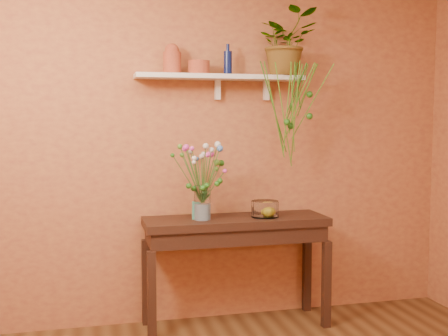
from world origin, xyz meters
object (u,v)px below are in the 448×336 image
blue_bottle (228,62)px  glass_vase (202,205)px  glass_bowl (265,210)px  spider_plant (286,43)px  terracotta_jug (172,59)px  sideboard (236,233)px  bouquet (204,163)px

blue_bottle → glass_vase: (-0.23, -0.14, -1.07)m
glass_bowl → glass_vase: bearing=179.9°
spider_plant → blue_bottle: bearing=178.2°
blue_bottle → spider_plant: spider_plant is taller
terracotta_jug → blue_bottle: bearing=0.0°
sideboard → glass_vase: size_ratio=5.46×
spider_plant → bouquet: spider_plant is taller
blue_bottle → bouquet: blue_bottle is taller
blue_bottle → bouquet: size_ratio=0.50×
sideboard → spider_plant: 1.53m
glass_vase → glass_bowl: size_ratio=1.23×
spider_plant → bouquet: bearing=-167.3°
spider_plant → glass_bowl: spider_plant is taller
spider_plant → bouquet: (-0.69, -0.16, -0.92)m
blue_bottle → spider_plant: size_ratio=0.46×
terracotta_jug → bouquet: (0.20, -0.17, -0.77)m
sideboard → glass_bowl: 0.29m
glass_bowl → spider_plant: bearing=31.7°
bouquet → glass_bowl: size_ratio=2.21×
terracotta_jug → glass_vase: bearing=-35.6°
glass_bowl → sideboard: bearing=171.0°
bouquet → glass_bowl: bouquet is taller
glass_vase → blue_bottle: bearing=31.7°
sideboard → terracotta_jug: size_ratio=6.26×
blue_bottle → sideboard: bearing=-71.6°
bouquet → terracotta_jug: bearing=140.2°
glass_vase → bouquet: bearing=-78.6°
glass_vase → bouquet: (0.01, -0.03, 0.32)m
terracotta_jug → glass_bowl: 1.34m
glass_bowl → terracotta_jug: bearing=168.3°
terracotta_jug → glass_vase: terracotta_jug is taller
glass_bowl → bouquet: bearing=-176.7°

